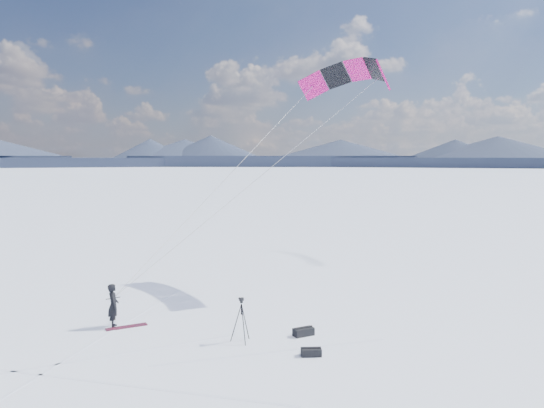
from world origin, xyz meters
TOP-DOWN VIEW (x-y plane):
  - ground at (0.00, 0.00)m, footprint 1800.00×1800.00m
  - horizon_hills at (-0.00, 0.00)m, footprint 704.47×706.88m
  - snow_tracks at (-1.98, 0.09)m, footprint 13.93×9.84m
  - snowkiter at (-2.72, 4.14)m, footprint 0.53×0.69m
  - snowboard at (-2.33, 3.84)m, footprint 1.57×0.41m
  - tripod at (0.62, 0.12)m, footprint 0.72×0.69m
  - gear_bag_a at (2.83, -0.53)m, footprint 0.78×0.42m
  - gear_bag_b at (1.90, -2.26)m, footprint 0.74×0.61m
  - power_kite at (9.73, 5.16)m, footprint 13.71×5.91m

SIDE VIEW (x-z plane):
  - ground at x=0.00m, z-range 0.00..0.00m
  - snowkiter at x=-2.72m, z-range -0.84..0.84m
  - snow_tracks at x=-1.98m, z-range 0.00..0.01m
  - snowboard at x=-2.33m, z-range 0.00..0.04m
  - gear_bag_b at x=1.90m, z-range -0.02..0.29m
  - gear_bag_a at x=2.83m, z-range -0.02..0.32m
  - tripod at x=0.62m, z-range 0.22..1.81m
  - horizon_hills at x=0.00m, z-range -0.60..10.05m
  - power_kite at x=9.73m, z-range 5.35..15.65m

